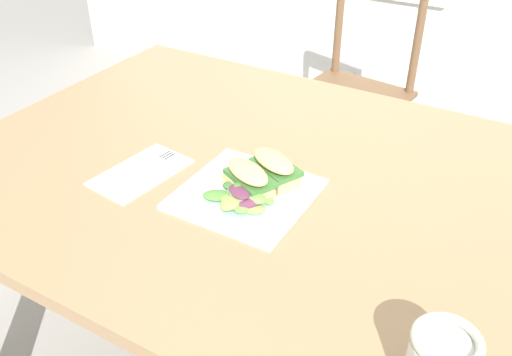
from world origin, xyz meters
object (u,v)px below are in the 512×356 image
(dining_table, at_px, (272,215))
(chair_wooden_far, at_px, (354,93))
(fork_on_napkin, at_px, (147,167))
(sandwich_half_front, at_px, (248,178))
(sandwich_half_back, at_px, (274,167))
(plate_lunch, at_px, (246,194))

(dining_table, distance_m, chair_wooden_far, 1.10)
(dining_table, xyz_separation_m, fork_on_napkin, (-0.24, -0.12, 0.11))
(sandwich_half_front, relative_size, fork_on_napkin, 0.68)
(chair_wooden_far, distance_m, sandwich_half_back, 1.17)
(plate_lunch, distance_m, sandwich_half_front, 0.03)
(dining_table, distance_m, plate_lunch, 0.15)
(dining_table, xyz_separation_m, sandwich_half_back, (0.02, -0.03, 0.15))
(chair_wooden_far, xyz_separation_m, fork_on_napkin, (-0.02, -1.19, 0.30))
(sandwich_half_back, bearing_deg, fork_on_napkin, -160.55)
(chair_wooden_far, bearing_deg, dining_table, -78.67)
(chair_wooden_far, relative_size, sandwich_half_front, 6.90)
(chair_wooden_far, distance_m, fork_on_napkin, 1.22)
(fork_on_napkin, bearing_deg, dining_table, 26.65)
(dining_table, distance_m, sandwich_half_back, 0.15)
(chair_wooden_far, relative_size, plate_lunch, 3.53)
(sandwich_half_front, xyz_separation_m, sandwich_half_back, (0.02, 0.06, 0.00))
(dining_table, bearing_deg, sandwich_half_back, -57.53)
(chair_wooden_far, bearing_deg, sandwich_half_back, -78.04)
(chair_wooden_far, distance_m, plate_lunch, 1.22)
(plate_lunch, bearing_deg, dining_table, 85.87)
(dining_table, bearing_deg, chair_wooden_far, 101.33)
(sandwich_half_front, bearing_deg, fork_on_napkin, -172.45)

